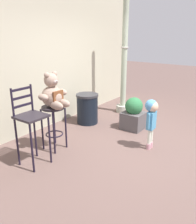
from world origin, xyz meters
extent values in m
plane|color=brown|center=(0.00, 0.00, 0.00)|extent=(24.00, 24.00, 0.00)
cube|color=#B6B198|center=(0.00, 2.34, 1.66)|extent=(6.39, 0.30, 3.32)
cylinder|color=#282329|center=(-1.03, 1.25, 0.79)|extent=(0.40, 0.40, 0.04)
cylinder|color=black|center=(-1.17, 1.10, 0.38)|extent=(0.03, 0.03, 0.77)
cylinder|color=black|center=(-0.88, 1.10, 0.38)|extent=(0.03, 0.03, 0.77)
cylinder|color=black|center=(-1.17, 1.40, 0.38)|extent=(0.03, 0.03, 0.77)
cylinder|color=black|center=(-0.88, 1.40, 0.38)|extent=(0.03, 0.03, 0.77)
torus|color=black|center=(-1.03, 1.25, 0.28)|extent=(0.32, 0.32, 0.02)
sphere|color=gray|center=(-1.03, 1.25, 0.99)|extent=(0.37, 0.37, 0.37)
cube|color=brown|center=(-1.03, 1.10, 1.00)|extent=(0.23, 0.03, 0.22)
sphere|color=gray|center=(-1.03, 1.25, 1.28)|extent=(0.24, 0.24, 0.24)
ellipsoid|color=gray|center=(-1.03, 1.15, 1.26)|extent=(0.10, 0.08, 0.07)
sphere|color=black|center=(-1.03, 1.12, 1.26)|extent=(0.03, 0.03, 0.03)
sphere|color=gray|center=(-1.11, 1.25, 1.37)|extent=(0.10, 0.10, 0.10)
sphere|color=gray|center=(-0.94, 1.25, 1.37)|extent=(0.10, 0.10, 0.10)
ellipsoid|color=gray|center=(-1.25, 1.23, 1.03)|extent=(0.13, 0.20, 0.12)
ellipsoid|color=gray|center=(-0.80, 1.23, 1.03)|extent=(0.13, 0.20, 0.12)
ellipsoid|color=gray|center=(-1.11, 1.08, 0.88)|extent=(0.12, 0.31, 0.15)
ellipsoid|color=gray|center=(-0.94, 1.08, 0.88)|extent=(0.12, 0.31, 0.15)
cylinder|color=#D094A2|center=(-0.04, -0.16, 0.05)|extent=(0.08, 0.08, 0.11)
cylinder|color=silver|center=(-0.04, -0.16, 0.25)|extent=(0.06, 0.06, 0.28)
cylinder|color=#D094A2|center=(0.05, -0.16, 0.05)|extent=(0.08, 0.08, 0.11)
cylinder|color=silver|center=(0.05, -0.16, 0.25)|extent=(0.06, 0.06, 0.28)
cube|color=#4A94C0|center=(0.01, -0.16, 0.55)|extent=(0.19, 0.11, 0.33)
cylinder|color=#4A94C0|center=(-0.12, -0.16, 0.57)|extent=(0.05, 0.05, 0.28)
cylinder|color=#4A94C0|center=(0.13, -0.16, 0.57)|extent=(0.05, 0.05, 0.28)
sphere|color=#D8B293|center=(0.01, -0.16, 0.81)|extent=(0.20, 0.20, 0.20)
sphere|color=#4F90C2|center=(0.01, -0.14, 0.82)|extent=(0.22, 0.22, 0.22)
cylinder|color=black|center=(0.35, 1.58, 0.32)|extent=(0.49, 0.49, 0.65)
cylinder|color=#2D2D33|center=(0.35, 1.58, 0.67)|extent=(0.52, 0.52, 0.05)
cylinder|color=#AFB2A2|center=(1.56, 1.33, 0.09)|extent=(0.34, 0.34, 0.18)
cylinder|color=#A3B197|center=(1.56, 1.33, 1.55)|extent=(0.14, 0.14, 2.73)
torus|color=#ADA89E|center=(1.56, 1.33, 1.68)|extent=(0.19, 0.19, 0.04)
cube|color=#282329|center=(-1.60, 1.11, 0.82)|extent=(0.42, 0.42, 0.03)
cylinder|color=black|center=(-1.78, 0.94, 0.40)|extent=(0.03, 0.03, 0.80)
cylinder|color=black|center=(-1.43, 0.94, 0.40)|extent=(0.03, 0.03, 0.80)
cylinder|color=black|center=(-1.78, 1.29, 0.40)|extent=(0.03, 0.03, 0.80)
cylinder|color=black|center=(-1.43, 1.29, 0.40)|extent=(0.03, 0.03, 0.80)
cylinder|color=black|center=(-1.78, 1.29, 1.05)|extent=(0.03, 0.03, 0.43)
cylinder|color=black|center=(-1.43, 1.29, 1.05)|extent=(0.03, 0.03, 0.43)
cube|color=black|center=(-1.60, 1.29, 0.97)|extent=(0.36, 0.02, 0.04)
cube|color=black|center=(-1.60, 1.29, 1.10)|extent=(0.36, 0.02, 0.04)
cube|color=black|center=(-1.60, 1.29, 1.23)|extent=(0.36, 0.02, 0.04)
cube|color=#524D4E|center=(0.67, 0.54, 0.19)|extent=(0.45, 0.45, 0.38)
sphere|color=#2C6E3F|center=(0.67, 0.54, 0.52)|extent=(0.39, 0.39, 0.39)
camera|label=1|loc=(-3.77, -1.74, 2.05)|focal=38.19mm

